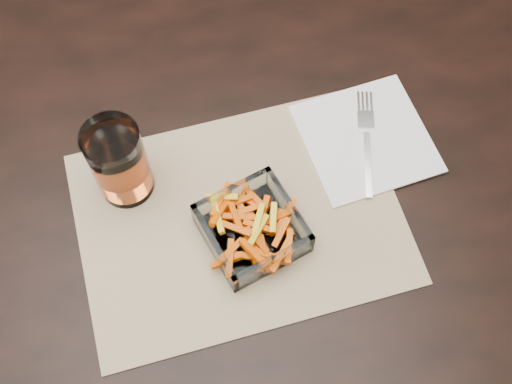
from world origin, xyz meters
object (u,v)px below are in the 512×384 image
dining_table (157,213)px  glass_bowl (252,230)px  fork (367,139)px  tumbler (120,164)px

dining_table → glass_bowl: size_ratio=10.08×
dining_table → glass_bowl: 0.20m
glass_bowl → fork: 0.23m
glass_bowl → tumbler: size_ratio=1.17×
dining_table → glass_bowl: (0.14, -0.09, 0.11)m
dining_table → glass_bowl: bearing=-34.7°
tumbler → glass_bowl: bearing=-32.4°
dining_table → tumbler: bearing=160.2°
fork → glass_bowl: bearing=-136.2°
dining_table → fork: fork is taller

